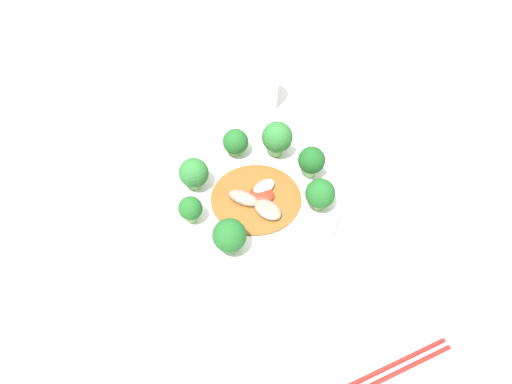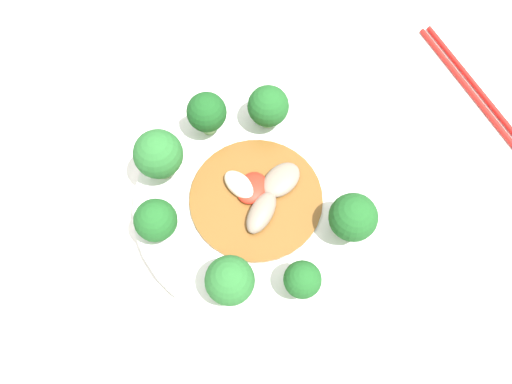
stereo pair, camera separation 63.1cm
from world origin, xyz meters
The scene contains 13 objects.
ground_plane centered at (0.00, 0.00, 0.00)m, with size 8.00×8.00×0.00m, color #B7B2A8.
table centered at (0.00, 0.00, 0.38)m, with size 0.98×0.68×0.75m.
plate centered at (0.04, -0.02, 0.77)m, with size 0.30×0.30×0.02m.
broccoli_southeast centered at (0.12, -0.11, 0.82)m, with size 0.06×0.06×0.07m.
broccoli_north centered at (0.05, 0.10, 0.81)m, with size 0.04×0.04×0.05m.
broccoli_northwest centered at (-0.04, 0.07, 0.82)m, with size 0.05×0.05×0.07m.
broccoli_south centered at (0.04, -0.14, 0.82)m, with size 0.05×0.05×0.06m.
broccoli_southwest centered at (-0.03, -0.11, 0.81)m, with size 0.05×0.05×0.06m.
broccoli_northeast centered at (0.12, 0.06, 0.82)m, with size 0.05×0.05×0.06m.
broccoli_east centered at (0.15, -0.04, 0.81)m, with size 0.05×0.05×0.06m.
stirfry_center centered at (0.03, -0.02, 0.78)m, with size 0.16×0.16×0.02m.
drinking_glass centered at (0.28, -0.16, 0.81)m, with size 0.08×0.08×0.12m.
chopsticks centered at (-0.31, -0.02, 0.76)m, with size 0.04×0.25×0.01m.
Camera 1 is at (-0.46, 0.24, 1.46)m, focal length 35.00 mm.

